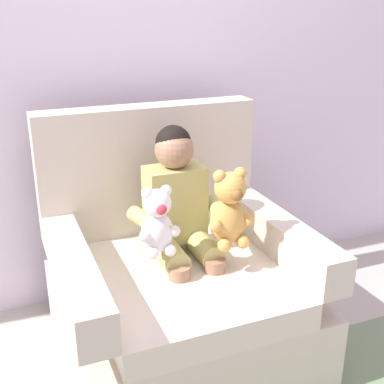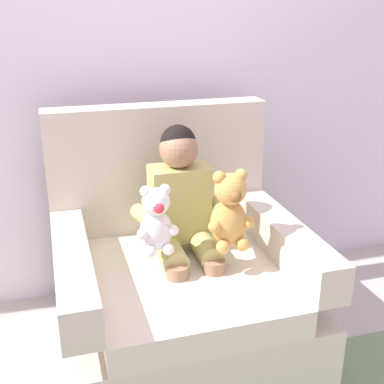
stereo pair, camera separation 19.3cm
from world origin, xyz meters
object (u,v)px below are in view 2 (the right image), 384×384
object	(u,v)px
seated_child	(183,211)
plush_honey	(230,212)
armchair	(178,284)
plush_white	(156,221)

from	to	relation	value
seated_child	plush_honey	world-z (taller)	seated_child
armchair	plush_honey	world-z (taller)	armchair
seated_child	plush_honey	bearing A→B (deg)	-51.44
armchair	plush_white	world-z (taller)	armchair
plush_white	armchair	bearing A→B (deg)	33.15
seated_child	armchair	bearing A→B (deg)	-137.37
plush_honey	plush_white	xyz separation A→B (m)	(-0.30, 0.04, -0.02)
plush_honey	plush_white	size ratio (longest dim) A/B	1.17
armchair	seated_child	world-z (taller)	armchair
seated_child	plush_white	world-z (taller)	seated_child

